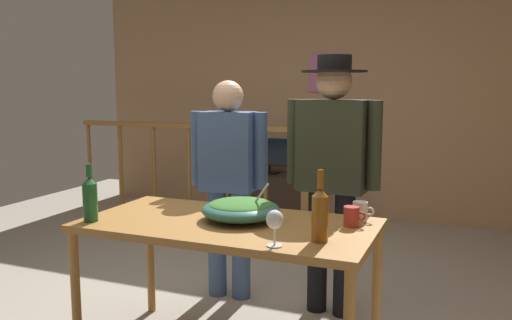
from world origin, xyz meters
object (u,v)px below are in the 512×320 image
(serving_table, at_px, (228,234))
(mug_red, at_px, (352,216))
(stair_railing, at_px, (225,162))
(flat_screen_tv, at_px, (269,153))
(salad_bowl, at_px, (241,209))
(person_standing_left, at_px, (229,173))
(wine_bottle_green, at_px, (90,198))
(framed_picture, at_px, (329,73))
(person_standing_right, at_px, (332,162))
(tv_console, at_px, (270,194))
(wine_bottle_amber, at_px, (320,213))
(wine_glass, at_px, (275,221))
(mug_white, at_px, (360,211))

(serving_table, xyz_separation_m, mug_red, (0.63, 0.16, 0.12))
(stair_railing, relative_size, flat_screen_tv, 5.36)
(salad_bowl, bearing_deg, person_standing_left, 119.78)
(salad_bowl, height_order, wine_bottle_green, wine_bottle_green)
(framed_picture, relative_size, wine_bottle_green, 1.38)
(person_standing_right, bearing_deg, tv_console, -56.71)
(wine_bottle_amber, xyz_separation_m, person_standing_right, (-0.18, 0.94, 0.10))
(wine_bottle_green, xyz_separation_m, person_standing_right, (1.05, 1.05, 0.11))
(stair_railing, distance_m, salad_bowl, 2.77)
(serving_table, height_order, wine_bottle_amber, wine_bottle_amber)
(tv_console, xyz_separation_m, wine_glass, (1.32, -3.40, 0.64))
(wine_bottle_green, distance_m, person_standing_left, 1.10)
(mug_white, bearing_deg, wine_bottle_amber, -103.04)
(person_standing_right, bearing_deg, stair_railing, -43.57)
(mug_red, bearing_deg, person_standing_right, 112.83)
(wine_glass, xyz_separation_m, wine_bottle_green, (-1.06, 0.04, 0.01))
(wine_glass, bearing_deg, person_standing_right, 90.73)
(salad_bowl, distance_m, mug_white, 0.64)
(tv_console, distance_m, salad_bowl, 3.24)
(stair_railing, distance_m, mug_white, 2.92)
(tv_console, relative_size, wine_bottle_green, 2.91)
(tv_console, height_order, serving_table, serving_table)
(framed_picture, relative_size, salad_bowl, 1.01)
(serving_table, xyz_separation_m, wine_glass, (0.38, -0.31, 0.19))
(tv_console, distance_m, person_standing_left, 2.46)
(tv_console, bearing_deg, person_standing_left, -76.06)
(person_standing_left, bearing_deg, tv_console, -79.89)
(serving_table, relative_size, wine_glass, 9.19)
(framed_picture, distance_m, wine_bottle_amber, 3.72)
(wine_bottle_amber, bearing_deg, person_standing_right, 100.86)
(stair_railing, distance_m, wine_glass, 3.26)
(salad_bowl, height_order, mug_red, salad_bowl)
(tv_console, relative_size, person_standing_left, 0.59)
(mug_white, bearing_deg, person_standing_left, 153.61)
(tv_console, bearing_deg, person_standing_right, -60.54)
(framed_picture, xyz_separation_m, person_standing_left, (-0.02, -2.60, -0.74))
(tv_console, xyz_separation_m, wine_bottle_amber, (1.49, -3.25, 0.66))
(serving_table, distance_m, salad_bowl, 0.15)
(wine_bottle_amber, distance_m, person_standing_left, 1.31)
(serving_table, bearing_deg, mug_white, 23.30)
(serving_table, bearing_deg, framed_picture, 95.86)
(wine_bottle_amber, xyz_separation_m, mug_red, (0.08, 0.32, -0.08))
(wine_glass, bearing_deg, framed_picture, 101.13)
(serving_table, height_order, person_standing_right, person_standing_right)
(wine_glass, relative_size, mug_white, 1.46)
(framed_picture, height_order, mug_red, framed_picture)
(tv_console, bearing_deg, flat_screen_tv, -90.00)
(framed_picture, height_order, wine_glass, framed_picture)
(mug_white, bearing_deg, framed_picture, 107.80)
(serving_table, bearing_deg, salad_bowl, 54.18)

